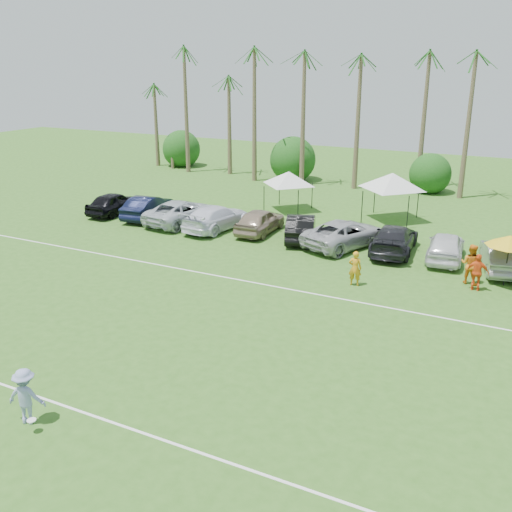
% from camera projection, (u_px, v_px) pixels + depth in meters
% --- Properties ---
extents(field_lines, '(80.00, 12.10, 0.01)m').
position_uv_depth(field_lines, '(138.00, 321.00, 23.65)').
color(field_lines, white).
rests_on(field_lines, ground).
extents(palm_tree_0, '(2.40, 2.40, 8.90)m').
position_uv_depth(palm_tree_0, '(144.00, 90.00, 55.93)').
color(palm_tree_0, brown).
rests_on(palm_tree_0, ground).
extents(palm_tree_1, '(2.40, 2.40, 9.90)m').
position_uv_depth(palm_tree_1, '(186.00, 82.00, 53.52)').
color(palm_tree_1, brown).
rests_on(palm_tree_1, ground).
extents(palm_tree_2, '(2.40, 2.40, 10.90)m').
position_uv_depth(palm_tree_2, '(233.00, 73.00, 51.10)').
color(palm_tree_2, brown).
rests_on(palm_tree_2, ground).
extents(palm_tree_3, '(2.40, 2.40, 11.90)m').
position_uv_depth(palm_tree_3, '(273.00, 63.00, 49.12)').
color(palm_tree_3, brown).
rests_on(palm_tree_3, ground).
extents(palm_tree_4, '(2.40, 2.40, 8.90)m').
position_uv_depth(palm_tree_4, '(315.00, 95.00, 48.25)').
color(palm_tree_4, brown).
rests_on(palm_tree_4, ground).
extents(palm_tree_5, '(2.40, 2.40, 9.90)m').
position_uv_depth(palm_tree_5, '(362.00, 85.00, 46.27)').
color(palm_tree_5, brown).
rests_on(palm_tree_5, ground).
extents(palm_tree_6, '(2.40, 2.40, 10.90)m').
position_uv_depth(palm_tree_6, '(413.00, 75.00, 44.28)').
color(palm_tree_6, brown).
rests_on(palm_tree_6, ground).
extents(palm_tree_7, '(2.40, 2.40, 11.90)m').
position_uv_depth(palm_tree_7, '(468.00, 63.00, 42.30)').
color(palm_tree_7, brown).
rests_on(palm_tree_7, ground).
extents(bush_tree_0, '(4.00, 4.00, 4.00)m').
position_uv_depth(bush_tree_0, '(178.00, 149.00, 57.34)').
color(bush_tree_0, brown).
rests_on(bush_tree_0, ground).
extents(bush_tree_1, '(4.00, 4.00, 4.00)m').
position_uv_depth(bush_tree_1, '(297.00, 159.00, 51.80)').
color(bush_tree_1, brown).
rests_on(bush_tree_1, ground).
extents(bush_tree_2, '(4.00, 4.00, 4.00)m').
position_uv_depth(bush_tree_2, '(432.00, 169.00, 46.68)').
color(bush_tree_2, brown).
rests_on(bush_tree_2, ground).
extents(sideline_player_a, '(0.68, 0.50, 1.72)m').
position_uv_depth(sideline_player_a, '(355.00, 268.00, 27.14)').
color(sideline_player_a, orange).
rests_on(sideline_player_a, ground).
extents(sideline_player_b, '(1.10, 0.93, 1.98)m').
position_uv_depth(sideline_player_b, '(471.00, 264.00, 27.32)').
color(sideline_player_b, orange).
rests_on(sideline_player_b, ground).
extents(sideline_player_c, '(1.04, 0.44, 1.77)m').
position_uv_depth(sideline_player_c, '(477.00, 272.00, 26.53)').
color(sideline_player_c, '#ED531A').
rests_on(sideline_player_c, ground).
extents(canopy_tent_left, '(4.06, 4.06, 3.29)m').
position_uv_depth(canopy_tent_left, '(289.00, 172.00, 40.24)').
color(canopy_tent_left, black).
rests_on(canopy_tent_left, ground).
extents(canopy_tent_right, '(4.63, 4.63, 3.76)m').
position_uv_depth(canopy_tent_right, '(393.00, 173.00, 37.57)').
color(canopy_tent_right, black).
rests_on(canopy_tent_right, ground).
extents(market_umbrella, '(2.24, 2.24, 2.50)m').
position_uv_depth(market_umbrella, '(510.00, 241.00, 26.68)').
color(market_umbrella, black).
rests_on(market_umbrella, ground).
extents(frisbee_player, '(1.29, 0.97, 1.76)m').
position_uv_depth(frisbee_player, '(26.00, 396.00, 16.74)').
color(frisbee_player, '#8A96C4').
rests_on(frisbee_player, ground).
extents(parked_car_0, '(1.94, 4.60, 1.55)m').
position_uv_depth(parked_car_0, '(114.00, 203.00, 39.95)').
color(parked_car_0, black).
rests_on(parked_car_0, ground).
extents(parked_car_1, '(2.23, 4.89, 1.55)m').
position_uv_depth(parked_car_1, '(148.00, 207.00, 38.88)').
color(parked_car_1, black).
rests_on(parked_car_1, ground).
extents(parked_car_2, '(3.15, 5.83, 1.55)m').
position_uv_depth(parked_car_2, '(181.00, 212.00, 37.60)').
color(parked_car_2, silver).
rests_on(parked_car_2, ground).
extents(parked_car_3, '(2.77, 5.57, 1.55)m').
position_uv_depth(parked_car_3, '(217.00, 218.00, 36.25)').
color(parked_car_3, white).
rests_on(parked_car_3, ground).
extents(parked_car_4, '(1.96, 4.61, 1.55)m').
position_uv_depth(parked_car_4, '(260.00, 221.00, 35.52)').
color(parked_car_4, gray).
rests_on(parked_car_4, ground).
extents(parked_car_5, '(3.13, 4.99, 1.55)m').
position_uv_depth(parked_car_5, '(301.00, 227.00, 34.23)').
color(parked_car_5, black).
rests_on(parked_car_5, ground).
extents(parked_car_6, '(4.42, 6.14, 1.55)m').
position_uv_depth(parked_car_6, '(345.00, 234.00, 32.89)').
color(parked_car_6, '#B0B1B4').
rests_on(parked_car_6, ground).
extents(parked_car_7, '(2.62, 5.52, 1.55)m').
position_uv_depth(parked_car_7, '(394.00, 239.00, 31.89)').
color(parked_car_7, black).
rests_on(parked_car_7, ground).
extents(parked_car_8, '(2.26, 4.71, 1.55)m').
position_uv_depth(parked_car_8, '(446.00, 246.00, 30.63)').
color(parked_car_8, silver).
rests_on(parked_car_8, ground).
extents(parked_car_9, '(2.60, 4.96, 1.55)m').
position_uv_depth(parked_car_9, '(501.00, 256.00, 29.08)').
color(parked_car_9, gray).
rests_on(parked_car_9, ground).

